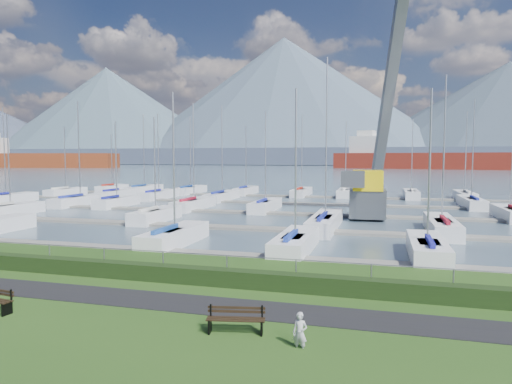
% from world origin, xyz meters
% --- Properties ---
extents(path, '(160.00, 2.00, 0.04)m').
position_xyz_m(path, '(0.00, -3.00, 0.01)').
color(path, black).
rests_on(path, grass).
extents(water, '(800.00, 540.00, 0.20)m').
position_xyz_m(water, '(0.00, 260.00, -0.40)').
color(water, '#475A68').
extents(hedge, '(80.00, 0.70, 0.70)m').
position_xyz_m(hedge, '(0.00, -0.40, 0.35)').
color(hedge, black).
rests_on(hedge, grass).
extents(fence, '(80.00, 0.04, 0.04)m').
position_xyz_m(fence, '(0.00, 0.00, 1.20)').
color(fence, gray).
rests_on(fence, grass).
extents(foothill, '(900.00, 80.00, 12.00)m').
position_xyz_m(foothill, '(0.00, 330.00, 6.00)').
color(foothill, '#434D62').
rests_on(foothill, water).
extents(mountains, '(1190.00, 360.00, 115.00)m').
position_xyz_m(mountains, '(7.35, 404.62, 46.68)').
color(mountains, '#3C4458').
rests_on(mountains, water).
extents(docks, '(90.00, 41.60, 0.25)m').
position_xyz_m(docks, '(0.00, 26.00, -0.22)').
color(docks, slate).
rests_on(docks, water).
extents(bench_right, '(1.85, 0.76, 0.85)m').
position_xyz_m(bench_right, '(4.08, -5.19, 0.42)').
color(bench_right, black).
rests_on(bench_right, grass).
extents(person, '(0.47, 0.36, 1.18)m').
position_xyz_m(person, '(6.17, -5.77, 0.59)').
color(person, '#B0B0B7').
rests_on(person, grass).
extents(crane, '(5.87, 13.23, 22.35)m').
position_xyz_m(crane, '(7.57, 25.62, 5.33)').
color(crane, '#5B5F63').
rests_on(crane, water).
extents(cargo_ship_west, '(83.98, 34.70, 21.50)m').
position_xyz_m(cargo_ship_west, '(-175.95, 190.59, 3.73)').
color(cargo_ship_west, maroon).
rests_on(cargo_ship_west, water).
extents(cargo_ship_mid, '(99.28, 39.40, 21.50)m').
position_xyz_m(cargo_ship_mid, '(29.74, 217.73, 3.56)').
color(cargo_ship_mid, maroon).
rests_on(cargo_ship_mid, water).
extents(sailboat_fleet, '(75.43, 49.56, 13.70)m').
position_xyz_m(sailboat_fleet, '(-3.26, 29.91, 5.36)').
color(sailboat_fleet, navy).
rests_on(sailboat_fleet, water).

